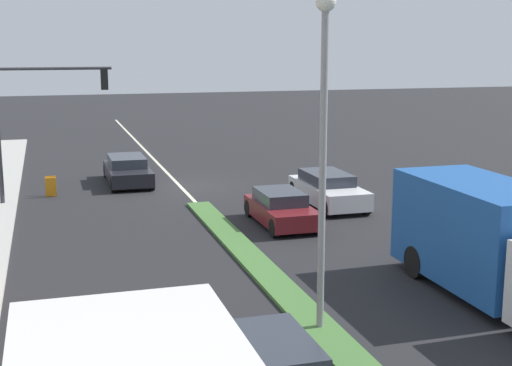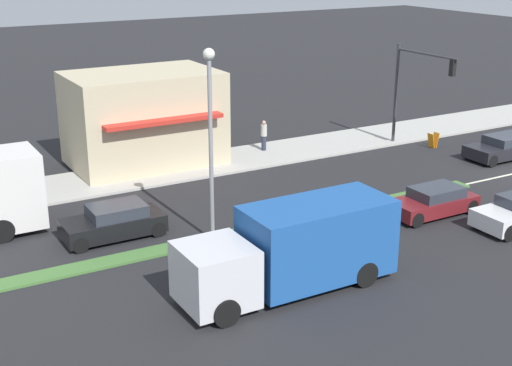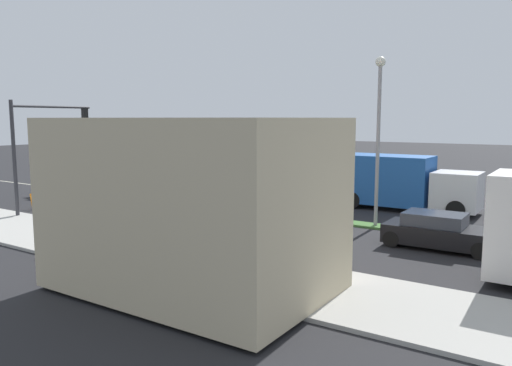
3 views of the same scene
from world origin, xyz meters
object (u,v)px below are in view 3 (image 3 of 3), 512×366
at_px(warning_aframe_sign, 37,201).
at_px(sedan_dark, 69,188).
at_px(pedestrian, 79,222).
at_px(delivery_truck, 399,182).
at_px(traffic_signal_main, 40,137).
at_px(street_lamp, 379,120).
at_px(suv_black, 438,232).
at_px(van_white, 229,182).
at_px(sedan_maroon, 234,191).

relative_size(warning_aframe_sign, sedan_dark, 0.18).
relative_size(pedestrian, delivery_truck, 0.22).
height_order(warning_aframe_sign, delivery_truck, delivery_truck).
bearing_deg(traffic_signal_main, pedestrian, 65.08).
xyz_separation_m(street_lamp, pedestrian, (9.60, -7.95, -3.77)).
distance_m(warning_aframe_sign, suv_black, 20.27).
height_order(street_lamp, sedan_dark, street_lamp).
bearing_deg(van_white, traffic_signal_main, -18.03).
height_order(pedestrian, delivery_truck, delivery_truck).
height_order(pedestrian, warning_aframe_sign, pedestrian).
xyz_separation_m(traffic_signal_main, street_lamp, (-6.12, 15.44, 0.88)).
relative_size(traffic_signal_main, sedan_maroon, 1.43).
distance_m(sedan_dark, suv_black, 21.96).
distance_m(delivery_truck, sedan_maroon, 9.30).
relative_size(warning_aframe_sign, delivery_truck, 0.11).
bearing_deg(van_white, street_lamp, 67.08).
distance_m(delivery_truck, sedan_dark, 19.56).
relative_size(pedestrian, suv_black, 0.43).
xyz_separation_m(warning_aframe_sign, suv_black, (-3.46, 19.97, 0.21)).
bearing_deg(van_white, sedan_maroon, 40.97).
bearing_deg(delivery_truck, warning_aframe_sign, -56.62).
bearing_deg(sedan_maroon, van_white, -139.03).
height_order(delivery_truck, suv_black, delivery_truck).
distance_m(sedan_dark, sedan_maroon, 10.33).
distance_m(pedestrian, van_white, 15.11).
xyz_separation_m(street_lamp, sedan_dark, (2.20, -18.73, -4.17)).
distance_m(warning_aframe_sign, delivery_truck, 19.41).
bearing_deg(pedestrian, suv_black, 123.52).
distance_m(warning_aframe_sign, sedan_dark, 4.00).
relative_size(warning_aframe_sign, sedan_maroon, 0.21).
bearing_deg(delivery_truck, sedan_dark, -68.38).
xyz_separation_m(street_lamp, suv_black, (2.20, 3.22, -4.14)).
height_order(traffic_signal_main, pedestrian, traffic_signal_main).
bearing_deg(sedan_dark, suv_black, 90.00).
height_order(van_white, sedan_maroon, van_white).
height_order(street_lamp, sedan_maroon, street_lamp).
xyz_separation_m(delivery_truck, van_white, (0.00, -11.25, -0.82)).
height_order(warning_aframe_sign, van_white, van_white).
height_order(street_lamp, warning_aframe_sign, street_lamp).
height_order(sedan_dark, suv_black, suv_black).
bearing_deg(sedan_maroon, suv_black, 70.77).
bearing_deg(delivery_truck, van_white, -90.00).
height_order(traffic_signal_main, warning_aframe_sign, traffic_signal_main).
xyz_separation_m(delivery_truck, suv_black, (7.20, 3.79, -0.83)).
height_order(delivery_truck, sedan_dark, delivery_truck).
bearing_deg(sedan_dark, pedestrian, 55.52).
relative_size(delivery_truck, suv_black, 1.91).
bearing_deg(sedan_dark, sedan_maroon, 115.22).
xyz_separation_m(van_white, suv_black, (7.20, 15.05, -0.01)).
bearing_deg(sedan_dark, street_lamp, 96.70).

